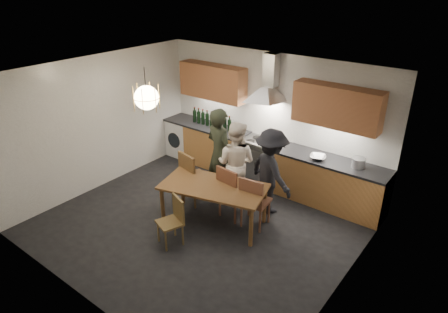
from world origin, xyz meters
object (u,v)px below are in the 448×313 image
Objects in this scene: chair_front at (174,218)px; wine_bottles at (211,119)px; dining_table at (214,190)px; chair_back_left at (192,175)px; person_left at (220,154)px; mixing_bowl at (318,157)px; person_right at (271,172)px; stock_pot at (358,163)px; person_mid at (235,163)px.

wine_bottles is at bearing 137.66° from chair_front.
dining_table is at bearing -50.09° from wine_bottles.
dining_table is at bearing 171.10° from chair_back_left.
chair_back_left is at bearing -63.18° from wine_bottles.
mixing_bowl is (1.54, 0.90, 0.04)m from person_left.
person_right is at bearing -125.08° from mixing_bowl.
stock_pot is at bearing 10.65° from mixing_bowl.
chair_front is at bearing 90.45° from person_right.
person_right is (0.70, 1.73, 0.33)m from chair_front.
wine_bottles is (-1.02, 1.01, 0.18)m from person_left.
chair_front is at bearing -126.36° from stock_pot.
person_mid is (0.02, 1.61, 0.34)m from chair_front.
chair_back_left is 1.29× the size of chair_front.
dining_table is at bearing 84.90° from person_mid.
dining_table is 1.08m from person_right.
chair_back_left is 0.82m from person_mid.
chair_front is at bearing -116.71° from dining_table.
chair_back_left is 1.75m from wine_bottles.
stock_pot is (2.49, 1.52, 0.39)m from chair_back_left.
person_mid is 0.69m from person_right.
person_mid reaches higher than mixing_bowl.
mixing_bowl is at bearing -135.60° from person_left.
person_mid reaches higher than dining_table.
person_mid reaches higher than chair_front.
person_right reaches higher than dining_table.
dining_table is 0.79m from chair_back_left.
chair_back_left is 1.44m from person_right.
dining_table is 8.43× the size of stock_pot.
person_left is 2.46m from stock_pot.
chair_back_left is at bearing 26.74° from person_mid.
person_left reaches higher than stock_pot.
chair_front is 0.45× the size of person_left.
person_mid is 1.69m from wine_bottles.
mixing_bowl is at bearing 42.69° from dining_table.
person_right reaches higher than stock_pot.
stock_pot reaches higher than chair_front.
stock_pot is (1.89, 1.00, 0.18)m from person_mid.
wine_bottles reaches higher than chair_front.
person_mid reaches higher than wine_bottles.
mixing_bowl is at bearing -129.97° from chair_back_left.
wine_bottles is (-1.33, 2.58, 0.61)m from chair_front.
mixing_bowl is (1.23, 2.47, 0.48)m from chair_front.
person_mid is at bearing 84.88° from dining_table.
person_right is 2.22m from wine_bottles.
dining_table is at bearing 135.44° from person_left.
person_left reaches higher than chair_back_left.
stock_pot is at bearing 0.37° from wine_bottles.
stock_pot reaches higher than mixing_bowl.
person_mid is 1.01× the size of person_right.
mixing_bowl is at bearing 84.09° from chair_front.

